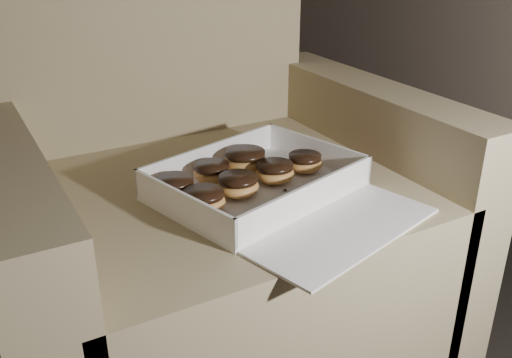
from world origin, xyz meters
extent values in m
cube|color=tan|center=(0.94, 0.73, 0.21)|extent=(0.71, 0.71, 0.42)
cube|color=tan|center=(0.94, 1.05, 0.67)|extent=(0.71, 0.14, 0.52)
cube|color=tan|center=(0.55, 0.73, 0.28)|extent=(0.12, 0.71, 0.55)
cube|color=tan|center=(1.32, 0.73, 0.28)|extent=(0.12, 0.71, 0.55)
cube|color=white|center=(0.97, 0.63, 0.42)|extent=(0.41, 0.35, 0.01)
cube|color=white|center=(0.94, 0.76, 0.45)|extent=(0.34, 0.10, 0.05)
cube|color=white|center=(1.01, 0.51, 0.45)|extent=(0.34, 0.10, 0.05)
cube|color=white|center=(0.80, 0.59, 0.45)|extent=(0.08, 0.26, 0.05)
cube|color=white|center=(1.14, 0.68, 0.45)|extent=(0.08, 0.26, 0.05)
cube|color=#D6567E|center=(1.14, 0.68, 0.45)|extent=(0.07, 0.25, 0.05)
cube|color=white|center=(1.03, 0.43, 0.42)|extent=(0.38, 0.24, 0.01)
ellipsoid|color=#C67F45|center=(1.02, 0.64, 0.44)|extent=(0.07, 0.07, 0.04)
cylinder|color=black|center=(1.02, 0.64, 0.46)|extent=(0.07, 0.07, 0.01)
ellipsoid|color=#C67F45|center=(0.82, 0.67, 0.44)|extent=(0.08, 0.08, 0.04)
cylinder|color=black|center=(0.82, 0.67, 0.46)|extent=(0.07, 0.07, 0.01)
ellipsoid|color=#C67F45|center=(1.10, 0.66, 0.44)|extent=(0.07, 0.07, 0.03)
cylinder|color=black|center=(1.10, 0.66, 0.46)|extent=(0.06, 0.06, 0.01)
ellipsoid|color=#C67F45|center=(0.93, 0.62, 0.44)|extent=(0.08, 0.08, 0.04)
cylinder|color=black|center=(0.93, 0.62, 0.46)|extent=(0.07, 0.07, 0.01)
ellipsoid|color=#C67F45|center=(0.85, 0.60, 0.44)|extent=(0.07, 0.07, 0.04)
cylinder|color=black|center=(0.85, 0.60, 0.46)|extent=(0.07, 0.07, 0.01)
ellipsoid|color=#C67F45|center=(0.99, 0.71, 0.44)|extent=(0.09, 0.09, 0.04)
cylinder|color=black|center=(0.99, 0.71, 0.46)|extent=(0.08, 0.08, 0.01)
ellipsoid|color=#C67F45|center=(0.91, 0.70, 0.44)|extent=(0.07, 0.07, 0.03)
cylinder|color=black|center=(0.91, 0.70, 0.46)|extent=(0.07, 0.07, 0.01)
ellipsoid|color=black|center=(1.01, 0.57, 0.43)|extent=(0.01, 0.01, 0.00)
ellipsoid|color=black|center=(0.87, 0.56, 0.43)|extent=(0.01, 0.01, 0.00)
ellipsoid|color=black|center=(1.01, 0.56, 0.43)|extent=(0.01, 0.01, 0.00)
ellipsoid|color=black|center=(1.01, 0.60, 0.43)|extent=(0.01, 0.01, 0.00)
camera|label=1|loc=(0.50, -0.21, 0.89)|focal=40.00mm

